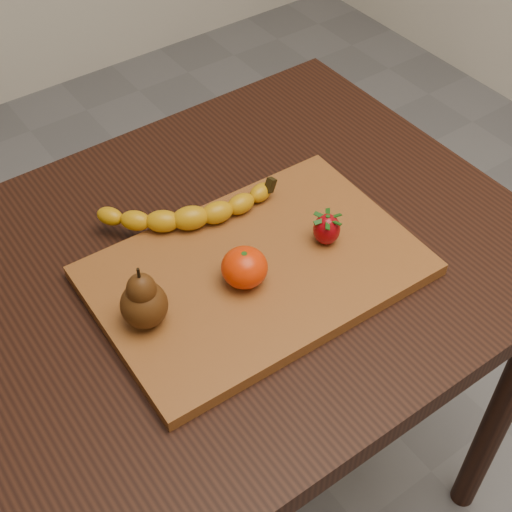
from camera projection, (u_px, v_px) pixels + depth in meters
ground at (218, 504)px, 1.57m from camera, size 3.50×3.50×0.00m
table at (202, 314)px, 1.09m from camera, size 1.00×0.70×0.76m
cutting_board at (256, 271)px, 1.01m from camera, size 0.46×0.31×0.02m
banana at (190, 218)px, 1.04m from camera, size 0.23×0.14×0.04m
pear at (143, 296)px, 0.90m from camera, size 0.07×0.07×0.10m
mandarin at (244, 267)px, 0.96m from camera, size 0.07×0.07×0.05m
strawberry at (327, 228)px, 1.02m from camera, size 0.05×0.05×0.05m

